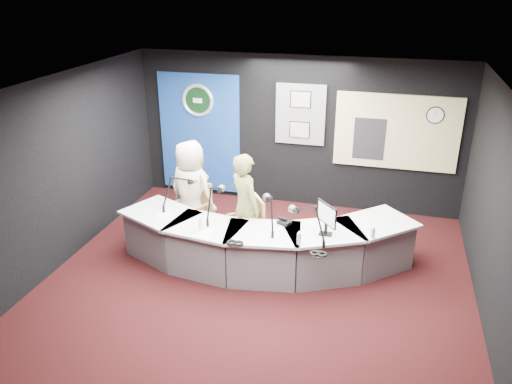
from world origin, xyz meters
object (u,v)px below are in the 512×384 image
(armchair_left, at_px, (192,208))
(broadcast_desk, at_px, (261,244))
(person_man, at_px, (191,191))
(person_woman, at_px, (245,207))
(armchair_right, at_px, (245,227))

(armchair_left, bearing_deg, broadcast_desk, 0.20)
(broadcast_desk, distance_m, person_man, 1.53)
(broadcast_desk, bearing_deg, person_woman, 143.91)
(person_woman, bearing_deg, armchair_left, 20.13)
(person_man, bearing_deg, broadcast_desk, 172.25)
(armchair_left, distance_m, armchair_right, 1.07)
(person_man, relative_size, person_woman, 1.00)
(person_man, bearing_deg, person_woman, 176.71)
(person_man, bearing_deg, armchair_right, 176.71)
(armchair_left, distance_m, person_woman, 1.12)
(armchair_left, relative_size, armchair_right, 1.05)
(broadcast_desk, xyz_separation_m, armchair_right, (-0.32, 0.23, 0.13))
(armchair_right, xyz_separation_m, person_man, (-1.01, 0.36, 0.34))
(armchair_left, relative_size, person_man, 0.63)
(armchair_left, height_order, armchair_right, armchair_left)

